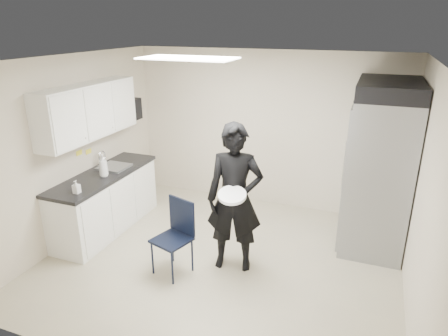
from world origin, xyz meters
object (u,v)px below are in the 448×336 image
at_px(lower_counter, 106,203).
at_px(commercial_fridge, 379,173).
at_px(folding_chair, 172,240).
at_px(man_tuxedo, 235,199).

distance_m(lower_counter, commercial_fridge, 3.98).
height_order(lower_counter, commercial_fridge, commercial_fridge).
bearing_deg(commercial_fridge, lower_counter, -164.12).
distance_m(commercial_fridge, folding_chair, 2.95).
bearing_deg(lower_counter, commercial_fridge, 15.88).
bearing_deg(man_tuxedo, lower_counter, 161.54).
bearing_deg(commercial_fridge, man_tuxedo, -141.31).
xyz_separation_m(lower_counter, man_tuxedo, (2.14, -0.24, 0.52)).
bearing_deg(folding_chair, lower_counter, 172.97).
relative_size(folding_chair, man_tuxedo, 0.49).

